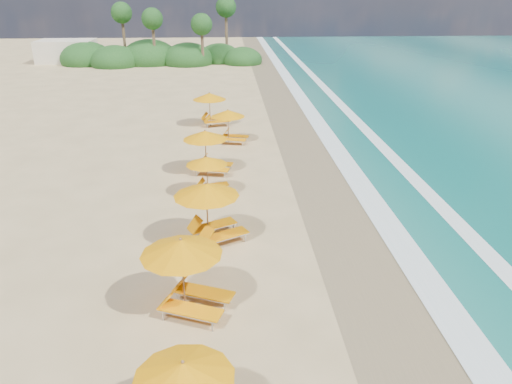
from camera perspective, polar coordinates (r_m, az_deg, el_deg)
ground at (r=21.00m, az=0.00°, el=-3.01°), size 160.00×160.00×0.00m
wet_sand at (r=21.59m, az=10.67°, el=-2.66°), size 4.00×160.00×0.01m
surf_foam at (r=22.38m, az=17.40°, el=-2.35°), size 4.00×160.00×0.01m
station_2 at (r=14.77m, az=-7.98°, el=-9.25°), size 3.24×3.20×2.51m
station_3 at (r=18.58m, az=-5.26°, el=-1.90°), size 3.38×3.38×2.55m
station_4 at (r=22.94m, az=-5.42°, el=2.25°), size 2.48×2.40×2.00m
station_5 at (r=25.70m, az=-5.58°, el=5.09°), size 2.92×2.81×2.38m
station_6 at (r=30.86m, az=-3.01°, el=8.02°), size 2.70×2.61×2.18m
station_7 at (r=34.97m, az=-5.18°, el=10.00°), size 2.98×2.87×2.41m
treeline at (r=65.45m, az=-11.58°, el=15.47°), size 25.80×8.80×9.74m
beach_building at (r=70.43m, az=-21.46°, el=15.24°), size 7.00×5.00×2.80m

